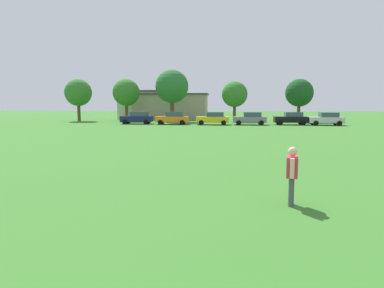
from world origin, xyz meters
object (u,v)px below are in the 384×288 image
object	(u,v)px
tree_far_left	(78,93)
parked_car_silver_5	(327,119)
tree_left	(126,93)
parked_car_orange_1	(173,118)
parked_car_yellow_2	(213,118)
adult_bystander	(292,171)
tree_center	(172,87)
tree_right	(235,94)
parked_car_gray_3	(250,118)
parked_car_navy_0	(137,118)
parked_car_black_4	(291,118)
tree_far_right	(299,93)

from	to	relation	value
tree_far_left	parked_car_silver_5	bearing A→B (deg)	-11.32
tree_far_left	tree_left	xyz separation A→B (m)	(7.44, 0.85, 0.02)
parked_car_orange_1	parked_car_yellow_2	bearing A→B (deg)	176.51
adult_bystander	tree_center	world-z (taller)	tree_center
adult_bystander	tree_right	distance (m)	44.77
parked_car_gray_3	adult_bystander	bearing A→B (deg)	87.29
parked_car_navy_0	parked_car_orange_1	bearing A→B (deg)	174.11
tree_center	parked_car_orange_1	bearing A→B (deg)	-81.43
parked_car_black_4	tree_left	world-z (taller)	tree_left
parked_car_navy_0	tree_right	bearing A→B (deg)	-151.73
tree_center	tree_right	distance (m)	9.71
adult_bystander	tree_far_right	world-z (taller)	tree_far_right
tree_right	tree_far_right	world-z (taller)	tree_far_right
tree_right	parked_car_orange_1	bearing A→B (deg)	-137.68
parked_car_gray_3	parked_car_silver_5	distance (m)	9.78
parked_car_silver_5	tree_center	size ratio (longest dim) A/B	0.54
tree_far_right	parked_car_silver_5	bearing A→B (deg)	-72.84
parked_car_yellow_2	tree_right	bearing A→B (deg)	-110.79
parked_car_orange_1	tree_center	distance (m)	8.26
adult_bystander	parked_car_gray_3	world-z (taller)	adult_bystander
parked_car_black_4	parked_car_orange_1	bearing A→B (deg)	1.31
tree_center	adult_bystander	bearing A→B (deg)	-77.55
parked_car_orange_1	tree_far_left	size ratio (longest dim) A/B	0.66
parked_car_gray_3	tree_right	bearing A→B (deg)	-77.30
adult_bystander	tree_right	xyz separation A→B (m)	(-0.06, 44.66, 3.11)
parked_car_yellow_2	parked_car_orange_1	bearing A→B (deg)	-3.49
parked_car_navy_0	parked_car_black_4	size ratio (longest dim) A/B	1.00
tree_left	tree_right	bearing A→B (deg)	0.15
tree_left	tree_far_right	world-z (taller)	tree_left
parked_car_orange_1	tree_far_left	distance (m)	17.67
parked_car_black_4	tree_right	size ratio (longest dim) A/B	0.70
parked_car_gray_3	tree_left	bearing A→B (deg)	-22.88
tree_left	tree_right	distance (m)	16.99
parked_car_black_4	tree_left	size ratio (longest dim) A/B	0.65
parked_car_orange_1	tree_far_right	distance (m)	19.48
tree_far_left	tree_far_right	distance (m)	33.90
parked_car_silver_5	tree_left	xyz separation A→B (m)	(-28.57, 8.05, 3.59)
parked_car_navy_0	tree_far_left	world-z (taller)	tree_far_left
parked_car_yellow_2	tree_far_right	bearing A→B (deg)	-151.30
parked_car_gray_3	tree_left	size ratio (longest dim) A/B	0.65
tree_far_left	adult_bystander	bearing A→B (deg)	-60.77
parked_car_yellow_2	parked_car_navy_0	bearing A→B (deg)	-4.63
parked_car_gray_3	tree_center	xyz separation A→B (m)	(-11.39, 7.05, 4.48)
parked_car_navy_0	parked_car_orange_1	size ratio (longest dim) A/B	1.00
parked_car_silver_5	tree_right	world-z (taller)	tree_right
tree_far_left	parked_car_orange_1	bearing A→B (deg)	-23.50
tree_left	tree_center	bearing A→B (deg)	-6.80
parked_car_yellow_2	tree_left	bearing A→B (deg)	-30.18
tree_center	tree_left	bearing A→B (deg)	173.20
parked_car_navy_0	parked_car_orange_1	world-z (taller)	same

